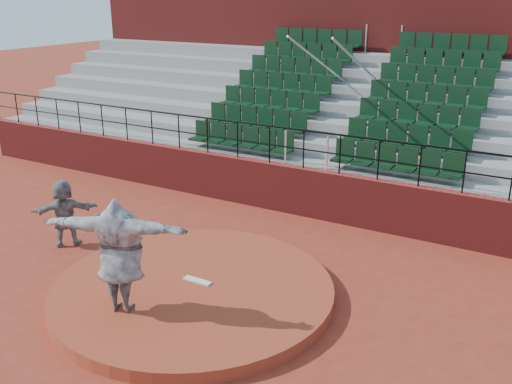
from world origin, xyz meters
The scene contains 9 objects.
ground centered at (0.00, 0.00, 0.00)m, with size 90.00×90.00×0.00m, color maroon.
pitchers_mound centered at (0.00, 0.00, 0.12)m, with size 5.50×5.50×0.25m, color #A43D24.
pitching_rubber centered at (0.00, 0.15, 0.27)m, with size 0.60×0.15×0.03m, color white.
boundary_wall centered at (0.00, 5.00, 0.65)m, with size 24.00×0.30×1.30m, color maroon.
wall_railing centered at (0.00, 5.00, 2.03)m, with size 24.04×0.05×1.03m.
seating_deck centered at (0.00, 8.65, 1.44)m, with size 24.00×5.97×4.63m.
press_box_facade centered at (0.00, 12.60, 3.55)m, with size 24.00×3.00×7.10m, color maroon.
pitcher centered at (-0.58, -1.33, 1.31)m, with size 2.61×0.71×2.12m, color black.
fielder centered at (-3.98, 0.51, 0.80)m, with size 1.49×0.47×1.60m, color black.
Camera 1 is at (5.95, -8.00, 5.69)m, focal length 40.00 mm.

